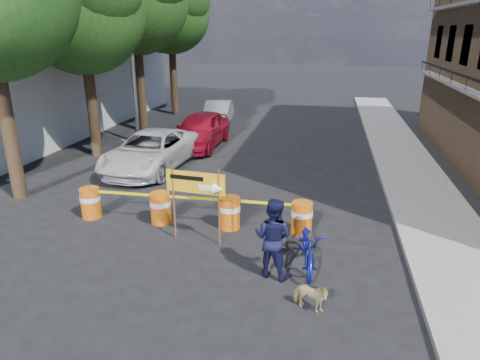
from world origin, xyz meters
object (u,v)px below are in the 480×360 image
at_px(barrel_far_left, 91,202).
at_px(barrel_mid_left, 160,207).
at_px(sedan_silver, 218,113).
at_px(bicycle, 309,228).
at_px(barrel_far_right, 302,218).
at_px(sedan_red, 201,130).
at_px(barrel_mid_right, 230,212).
at_px(pedestrian, 273,238).
at_px(dog, 310,297).
at_px(detour_sign, 204,189).
at_px(suv_white, 151,151).

relative_size(barrel_far_left, barrel_mid_left, 1.00).
relative_size(barrel_mid_left, sedan_silver, 0.22).
relative_size(bicycle, sedan_silver, 0.49).
distance_m(barrel_far_right, bicycle, 1.79).
bearing_deg(sedan_red, sedan_silver, 96.42).
height_order(barrel_mid_right, pedestrian, pedestrian).
relative_size(sedan_red, sedan_silver, 1.18).
distance_m(pedestrian, dog, 1.57).
distance_m(barrel_mid_left, dog, 5.44).
xyz_separation_m(detour_sign, pedestrian, (1.90, -1.18, -0.57)).
bearing_deg(barrel_far_left, sedan_red, 84.26).
bearing_deg(sedan_silver, dog, -75.83).
bearing_deg(sedan_silver, pedestrian, -77.39).
relative_size(barrel_far_left, suv_white, 0.17).
relative_size(barrel_far_left, pedestrian, 0.49).
height_order(barrel_mid_right, detour_sign, detour_sign).
relative_size(barrel_mid_left, detour_sign, 0.45).
height_order(sedan_red, sedan_silver, sedan_red).
relative_size(detour_sign, sedan_red, 0.42).
height_order(detour_sign, sedan_red, detour_sign).
relative_size(barrel_mid_right, sedan_silver, 0.22).
height_order(barrel_mid_left, dog, barrel_mid_left).
bearing_deg(sedan_silver, detour_sign, -82.93).
relative_size(barrel_mid_left, barrel_far_right, 1.00).
distance_m(barrel_mid_left, sedan_red, 8.46).
bearing_deg(sedan_red, detour_sign, -71.68).
bearing_deg(sedan_silver, suv_white, -99.03).
height_order(dog, sedan_silver, sedan_silver).
relative_size(barrel_mid_left, dog, 1.22).
distance_m(barrel_mid_right, detour_sign, 1.47).
height_order(pedestrian, suv_white, pedestrian).
bearing_deg(bicycle, barrel_mid_right, 135.95).
xyz_separation_m(barrel_mid_left, bicycle, (4.22, -1.60, 0.52)).
distance_m(sedan_red, sedan_silver, 5.11).
bearing_deg(barrel_far_right, sedan_red, 122.46).
relative_size(pedestrian, suv_white, 0.35).
bearing_deg(bicycle, barrel_far_right, 91.36).
height_order(barrel_mid_right, suv_white, suv_white).
distance_m(bicycle, suv_white, 9.01).
height_order(barrel_far_right, suv_white, suv_white).
distance_m(barrel_far_right, pedestrian, 2.29).
bearing_deg(barrel_far_left, pedestrian, -20.14).
xyz_separation_m(pedestrian, bicycle, (0.76, 0.50, 0.08)).
bearing_deg(barrel_far_left, suv_white, 91.12).
relative_size(barrel_mid_left, bicycle, 0.45).
bearing_deg(bicycle, sedan_red, 111.64).
xyz_separation_m(barrel_far_right, bicycle, (0.26, -1.69, 0.52)).
bearing_deg(suv_white, barrel_far_left, -85.05).
bearing_deg(bicycle, sedan_silver, 104.32).
relative_size(bicycle, sedan_red, 0.42).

